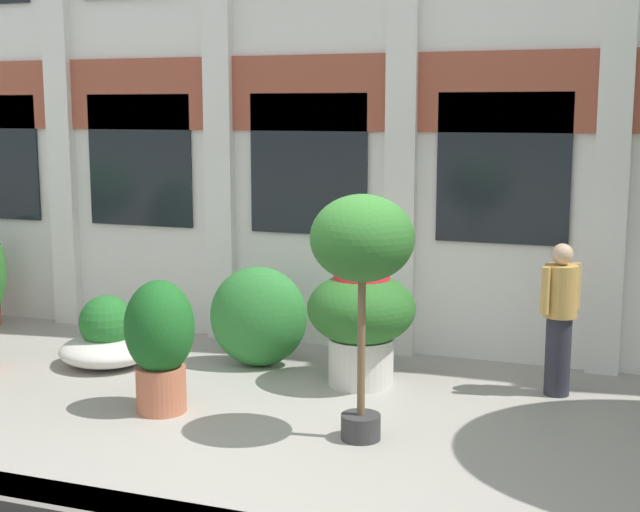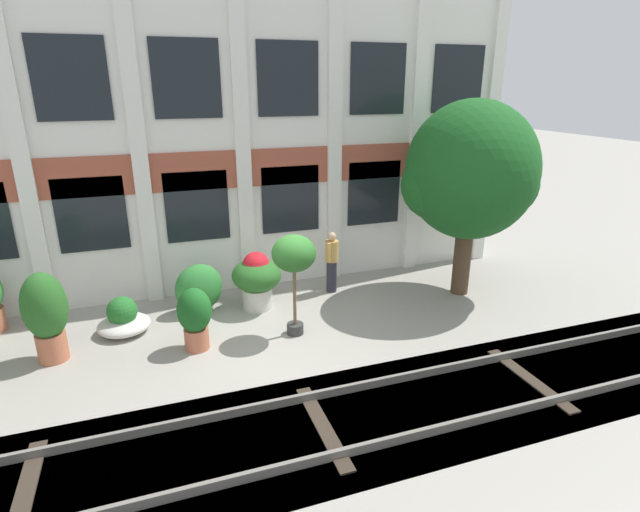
{
  "view_description": "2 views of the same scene",
  "coord_description": "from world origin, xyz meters",
  "px_view_note": "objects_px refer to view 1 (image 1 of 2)",
  "views": [
    {
      "loc": [
        2.63,
        -7.14,
        2.91
      ],
      "look_at": [
        -0.56,
        1.72,
        1.36
      ],
      "focal_mm": 50.0,
      "sensor_mm": 36.0,
      "label": 1
    },
    {
      "loc": [
        -2.23,
        -9.04,
        5.09
      ],
      "look_at": [
        1.48,
        1.6,
        1.14
      ],
      "focal_mm": 28.0,
      "sensor_mm": 36.0,
      "label": 2
    }
  ],
  "objects_px": {
    "potted_plant_wide_bowl": "(107,340)",
    "potted_plant_terracotta_small": "(362,248)",
    "potted_plant_glazed_jar": "(160,340)",
    "resident_by_doorway": "(560,315)",
    "topiary_hedge": "(258,317)",
    "potted_plant_fluted_column": "(361,313)"
  },
  "relations": [
    {
      "from": "potted_plant_wide_bowl",
      "to": "potted_plant_terracotta_small",
      "type": "relative_size",
      "value": 0.5
    },
    {
      "from": "potted_plant_wide_bowl",
      "to": "potted_plant_terracotta_small",
      "type": "xyz_separation_m",
      "value": [
        3.45,
        -1.27,
        1.44
      ]
    },
    {
      "from": "resident_by_doorway",
      "to": "topiary_hedge",
      "type": "height_order",
      "value": "resident_by_doorway"
    },
    {
      "from": "potted_plant_glazed_jar",
      "to": "resident_by_doorway",
      "type": "distance_m",
      "value": 4.02
    },
    {
      "from": "potted_plant_wide_bowl",
      "to": "potted_plant_glazed_jar",
      "type": "distance_m",
      "value": 1.91
    },
    {
      "from": "resident_by_doorway",
      "to": "potted_plant_fluted_column",
      "type": "bearing_deg",
      "value": -131.46
    },
    {
      "from": "potted_plant_wide_bowl",
      "to": "potted_plant_terracotta_small",
      "type": "bearing_deg",
      "value": -20.22
    },
    {
      "from": "potted_plant_wide_bowl",
      "to": "potted_plant_glazed_jar",
      "type": "xyz_separation_m",
      "value": [
        1.4,
        -1.22,
        0.42
      ]
    },
    {
      "from": "topiary_hedge",
      "to": "potted_plant_wide_bowl",
      "type": "bearing_deg",
      "value": -162.12
    },
    {
      "from": "potted_plant_glazed_jar",
      "to": "topiary_hedge",
      "type": "height_order",
      "value": "potted_plant_glazed_jar"
    },
    {
      "from": "potted_plant_wide_bowl",
      "to": "topiary_hedge",
      "type": "relative_size",
      "value": 0.95
    },
    {
      "from": "potted_plant_glazed_jar",
      "to": "resident_by_doorway",
      "type": "bearing_deg",
      "value": 27.2
    },
    {
      "from": "potted_plant_fluted_column",
      "to": "potted_plant_glazed_jar",
      "type": "xyz_separation_m",
      "value": [
        -1.57,
        -1.48,
        -0.06
      ]
    },
    {
      "from": "potted_plant_wide_bowl",
      "to": "potted_plant_terracotta_small",
      "type": "height_order",
      "value": "potted_plant_terracotta_small"
    },
    {
      "from": "potted_plant_wide_bowl",
      "to": "resident_by_doorway",
      "type": "bearing_deg",
      "value": 7.07
    },
    {
      "from": "potted_plant_terracotta_small",
      "to": "topiary_hedge",
      "type": "distance_m",
      "value": 2.79
    },
    {
      "from": "potted_plant_terracotta_small",
      "to": "potted_plant_glazed_jar",
      "type": "distance_m",
      "value": 2.28
    },
    {
      "from": "potted_plant_glazed_jar",
      "to": "resident_by_doorway",
      "type": "xyz_separation_m",
      "value": [
        3.57,
        1.84,
        0.13
      ]
    },
    {
      "from": "potted_plant_terracotta_small",
      "to": "potted_plant_glazed_jar",
      "type": "relative_size",
      "value": 1.69
    },
    {
      "from": "potted_plant_fluted_column",
      "to": "potted_plant_glazed_jar",
      "type": "relative_size",
      "value": 1.07
    },
    {
      "from": "potted_plant_terracotta_small",
      "to": "potted_plant_wide_bowl",
      "type": "bearing_deg",
      "value": 159.78
    },
    {
      "from": "topiary_hedge",
      "to": "potted_plant_fluted_column",
      "type": "bearing_deg",
      "value": -11.92
    }
  ]
}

